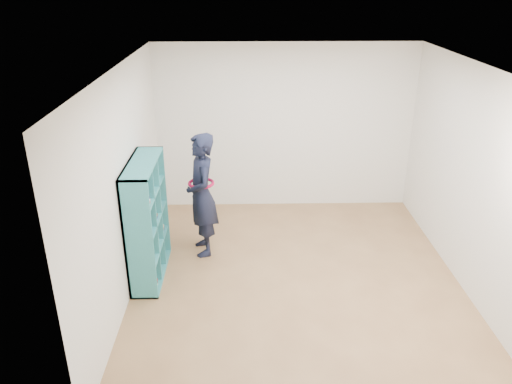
{
  "coord_description": "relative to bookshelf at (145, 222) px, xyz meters",
  "views": [
    {
      "loc": [
        -0.63,
        -5.24,
        3.5
      ],
      "look_at": [
        -0.5,
        0.3,
        1.07
      ],
      "focal_mm": 35.0,
      "sensor_mm": 36.0,
      "label": 1
    }
  ],
  "objects": [
    {
      "name": "floor",
      "position": [
        1.85,
        -0.19,
        -0.73
      ],
      "size": [
        4.5,
        4.5,
        0.0
      ],
      "primitive_type": "plane",
      "color": "brown",
      "rests_on": "ground"
    },
    {
      "name": "ceiling",
      "position": [
        1.85,
        -0.19,
        1.87
      ],
      "size": [
        4.5,
        4.5,
        0.0
      ],
      "primitive_type": "plane",
      "color": "white",
      "rests_on": "wall_back"
    },
    {
      "name": "wall_left",
      "position": [
        -0.15,
        -0.19,
        0.57
      ],
      "size": [
        0.02,
        4.5,
        2.6
      ],
      "primitive_type": "cube",
      "color": "white",
      "rests_on": "floor"
    },
    {
      "name": "wall_right",
      "position": [
        3.85,
        -0.19,
        0.57
      ],
      "size": [
        0.02,
        4.5,
        2.6
      ],
      "primitive_type": "cube",
      "color": "white",
      "rests_on": "floor"
    },
    {
      "name": "wall_back",
      "position": [
        1.85,
        2.06,
        0.57
      ],
      "size": [
        4.0,
        0.02,
        2.6
      ],
      "primitive_type": "cube",
      "color": "white",
      "rests_on": "floor"
    },
    {
      "name": "wall_front",
      "position": [
        1.85,
        -2.44,
        0.57
      ],
      "size": [
        4.0,
        0.02,
        2.6
      ],
      "primitive_type": "cube",
      "color": "white",
      "rests_on": "floor"
    },
    {
      "name": "bookshelf",
      "position": [
        0.0,
        0.0,
        0.0
      ],
      "size": [
        0.33,
        1.13,
        1.51
      ],
      "color": "teal",
      "rests_on": "floor"
    },
    {
      "name": "person",
      "position": [
        0.65,
        0.55,
        0.11
      ],
      "size": [
        0.53,
        0.69,
        1.67
      ],
      "rotation": [
        0.0,
        0.0,
        -1.34
      ],
      "color": "black",
      "rests_on": "floor"
    },
    {
      "name": "smartphone",
      "position": [
        0.5,
        0.59,
        0.22
      ],
      "size": [
        0.05,
        0.09,
        0.14
      ],
      "rotation": [
        0.24,
        0.0,
        0.51
      ],
      "color": "silver",
      "rests_on": "person"
    }
  ]
}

